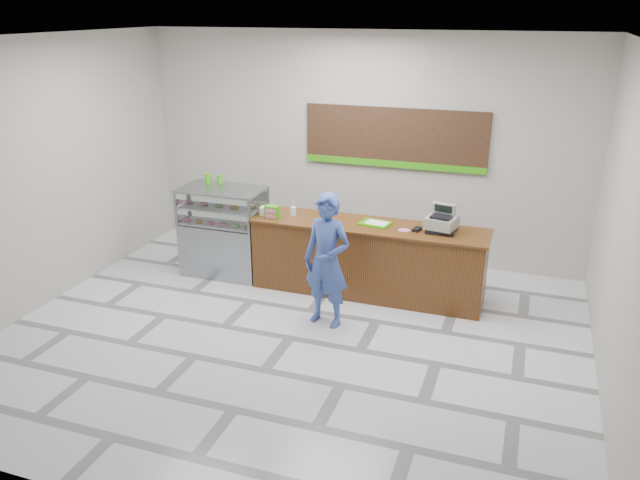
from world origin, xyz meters
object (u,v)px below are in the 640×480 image
(cash_register, at_px, (442,222))
(customer, at_px, (327,261))
(serving_tray, at_px, (375,223))
(sales_counter, at_px, (367,259))
(display_case, at_px, (224,231))

(cash_register, xyz_separation_m, customer, (-1.23, -1.07, -0.30))
(cash_register, distance_m, serving_tray, 0.90)
(serving_tray, distance_m, customer, 1.12)
(sales_counter, xyz_separation_m, customer, (-0.25, -1.01, 0.34))
(display_case, height_order, cash_register, cash_register)
(sales_counter, distance_m, cash_register, 1.17)
(sales_counter, height_order, display_case, display_case)
(display_case, bearing_deg, serving_tray, 1.03)
(display_case, bearing_deg, customer, -27.26)
(display_case, relative_size, customer, 0.77)
(sales_counter, distance_m, customer, 1.10)
(cash_register, bearing_deg, sales_counter, -165.78)
(customer, bearing_deg, display_case, 164.71)
(cash_register, distance_m, customer, 1.66)
(display_case, height_order, customer, customer)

